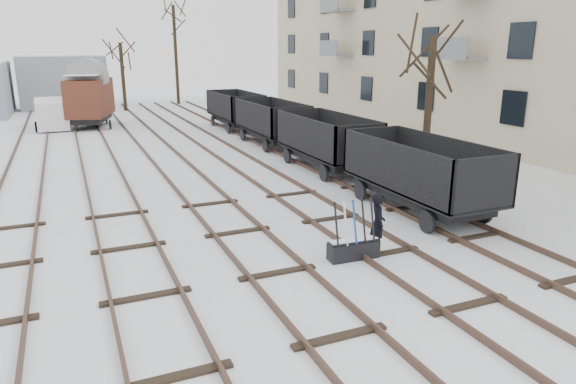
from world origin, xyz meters
The scene contains 14 objects.
ground centered at (0.00, 0.00, 0.00)m, with size 120.00×120.00×0.00m, color white.
tracks centered at (0.00, 13.67, 0.07)m, with size 13.90×52.00×0.16m.
shed_right centered at (-4.00, 40.00, 2.25)m, with size 7.00×6.00×4.50m.
ground_frame centered at (2.09, 0.10, 0.28)m, with size 1.32×0.48×1.49m.
worker centered at (2.84, 0.20, 0.79)m, with size 0.58×0.38×1.58m, color black.
freight_wagon_a centered at (6.00, 2.70, 0.89)m, with size 2.28×5.69×2.32m.
freight_wagon_b centered at (6.00, 9.10, 0.89)m, with size 2.28×5.69×2.32m.
freight_wagon_c centered at (6.00, 15.50, 0.89)m, with size 2.28×5.69×2.32m.
freight_wagon_d centered at (6.00, 21.90, 0.89)m, with size 2.28×5.69×2.32m.
box_van_wagon centered at (-2.57, 26.24, 2.02)m, with size 3.58×5.03×3.47m.
panel_van centered at (-5.00, 26.54, 0.98)m, with size 2.02×4.34×1.88m.
tree_near centered at (9.16, 6.45, 2.77)m, with size 0.30×0.30×5.54m, color black.
tree_far_left centered at (0.54, 35.04, 2.75)m, with size 0.30×0.30×5.51m, color black.
tree_far_right centered at (5.74, 38.62, 4.39)m, with size 0.30×0.30×8.79m, color black.
Camera 1 is at (-4.15, -10.21, 5.10)m, focal length 32.00 mm.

